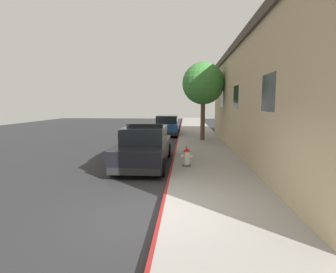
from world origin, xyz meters
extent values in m
cube|color=#2B2B2D|center=(-4.57, 10.00, -0.10)|extent=(33.19, 60.00, 0.20)
cube|color=gray|center=(1.43, 10.00, 0.08)|extent=(2.87, 60.00, 0.15)
cube|color=maroon|center=(-0.04, 10.00, 0.08)|extent=(0.08, 60.00, 0.15)
cube|color=tan|center=(6.73, 7.34, 2.56)|extent=(7.72, 18.17, 5.12)
cube|color=#473D33|center=(6.73, 7.34, 5.30)|extent=(7.96, 18.41, 0.36)
cube|color=black|center=(2.90, 2.25, 2.82)|extent=(0.06, 1.30, 1.10)
cube|color=black|center=(2.90, 7.34, 2.82)|extent=(0.06, 1.30, 1.10)
cube|color=black|center=(2.90, 12.43, 2.82)|extent=(0.06, 1.30, 1.10)
cube|color=black|center=(-1.19, 4.92, 0.58)|extent=(1.84, 4.80, 0.76)
cube|color=black|center=(-1.19, 5.07, 1.26)|extent=(1.64, 2.50, 0.60)
cube|color=black|center=(-1.19, 2.58, 0.32)|extent=(1.76, 0.16, 0.24)
cube|color=black|center=(-1.19, 7.26, 0.32)|extent=(1.76, 0.16, 0.24)
cylinder|color=black|center=(-2.05, 6.62, 0.32)|extent=(0.22, 0.64, 0.64)
cylinder|color=black|center=(-0.33, 6.62, 0.32)|extent=(0.22, 0.64, 0.64)
cylinder|color=black|center=(-2.05, 3.22, 0.32)|extent=(0.22, 0.64, 0.64)
cylinder|color=black|center=(-0.33, 3.22, 0.32)|extent=(0.22, 0.64, 0.64)
cube|color=black|center=(-1.19, 5.02, 1.62)|extent=(1.48, 0.20, 0.12)
cube|color=red|center=(-1.54, 5.02, 1.62)|extent=(0.44, 0.18, 0.11)
cube|color=#1E33E0|center=(-0.84, 5.02, 1.62)|extent=(0.44, 0.18, 0.11)
cube|color=navy|center=(-1.02, 15.80, 0.58)|extent=(1.84, 4.80, 0.76)
cube|color=black|center=(-1.02, 15.95, 1.26)|extent=(1.64, 2.50, 0.60)
cube|color=black|center=(-1.02, 13.46, 0.32)|extent=(1.76, 0.16, 0.24)
cube|color=black|center=(-1.02, 18.14, 0.32)|extent=(1.76, 0.16, 0.24)
cylinder|color=black|center=(-1.88, 17.50, 0.32)|extent=(0.22, 0.64, 0.64)
cylinder|color=black|center=(-0.16, 17.50, 0.32)|extent=(0.22, 0.64, 0.64)
cylinder|color=black|center=(-1.88, 14.10, 0.32)|extent=(0.22, 0.64, 0.64)
cylinder|color=black|center=(-0.16, 14.10, 0.32)|extent=(0.22, 0.64, 0.64)
cylinder|color=#4C4C51|center=(0.53, 4.17, 0.18)|extent=(0.32, 0.32, 0.06)
cylinder|color=silver|center=(0.53, 4.17, 0.46)|extent=(0.24, 0.24, 0.50)
cone|color=red|center=(0.53, 4.17, 0.78)|extent=(0.28, 0.28, 0.14)
cylinder|color=#4C4C51|center=(0.53, 4.17, 0.88)|extent=(0.05, 0.05, 0.06)
cylinder|color=silver|center=(0.36, 4.17, 0.52)|extent=(0.10, 0.10, 0.10)
cylinder|color=silver|center=(0.70, 4.17, 0.52)|extent=(0.10, 0.10, 0.10)
cylinder|color=silver|center=(0.53, 3.99, 0.47)|extent=(0.13, 0.12, 0.13)
cylinder|color=brown|center=(1.58, 11.65, 1.51)|extent=(0.28, 0.28, 2.71)
sphere|color=#387A33|center=(1.58, 11.65, 3.80)|extent=(2.68, 2.68, 2.68)
camera|label=1|loc=(0.48, -5.78, 2.49)|focal=28.54mm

